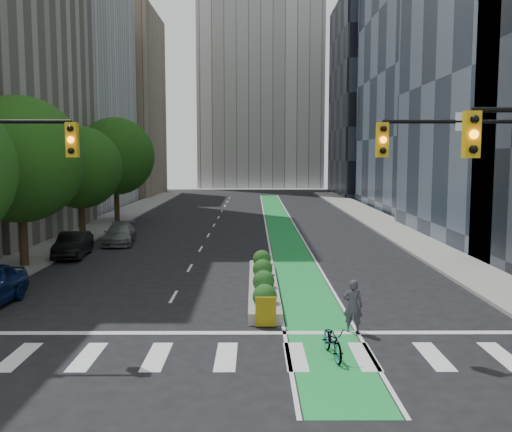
{
  "coord_description": "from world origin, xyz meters",
  "views": [
    {
      "loc": [
        0.8,
        -16.91,
        5.79
      ],
      "look_at": [
        0.9,
        9.18,
        3.0
      ],
      "focal_mm": 40.0,
      "sensor_mm": 36.0,
      "label": 1
    }
  ],
  "objects_px": {
    "bicycle": "(333,341)",
    "parked_car_left_mid": "(73,245)",
    "median_planter": "(263,282)",
    "parked_car_left_far": "(120,234)",
    "cyclist": "(353,306)"
  },
  "relations": [
    {
      "from": "bicycle",
      "to": "parked_car_left_mid",
      "type": "xyz_separation_m",
      "value": [
        -12.57,
        16.25,
        0.23
      ]
    },
    {
      "from": "parked_car_left_mid",
      "to": "bicycle",
      "type": "bearing_deg",
      "value": -57.05
    },
    {
      "from": "cyclist",
      "to": "parked_car_left_far",
      "type": "bearing_deg",
      "value": -43.46
    },
    {
      "from": "parked_car_left_far",
      "to": "parked_car_left_mid",
      "type": "bearing_deg",
      "value": -113.86
    },
    {
      "from": "parked_car_left_mid",
      "to": "parked_car_left_far",
      "type": "relative_size",
      "value": 0.95
    },
    {
      "from": "cyclist",
      "to": "parked_car_left_far",
      "type": "distance_m",
      "value": 22.19
    },
    {
      "from": "median_planter",
      "to": "parked_car_left_far",
      "type": "relative_size",
      "value": 2.26
    },
    {
      "from": "parked_car_left_mid",
      "to": "parked_car_left_far",
      "type": "xyz_separation_m",
      "value": [
        1.54,
        4.74,
        -0.05
      ]
    },
    {
      "from": "median_planter",
      "to": "parked_car_left_mid",
      "type": "xyz_separation_m",
      "value": [
        -10.7,
        8.18,
        0.34
      ]
    },
    {
      "from": "parked_car_left_mid",
      "to": "parked_car_left_far",
      "type": "distance_m",
      "value": 4.99
    },
    {
      "from": "cyclist",
      "to": "parked_car_left_far",
      "type": "xyz_separation_m",
      "value": [
        -12.01,
        18.66,
        -0.22
      ]
    },
    {
      "from": "median_planter",
      "to": "cyclist",
      "type": "xyz_separation_m",
      "value": [
        2.85,
        -5.73,
        0.5
      ]
    },
    {
      "from": "parked_car_left_mid",
      "to": "median_planter",
      "type": "bearing_deg",
      "value": -42.18
    },
    {
      "from": "cyclist",
      "to": "parked_car_left_far",
      "type": "relative_size",
      "value": 0.39
    },
    {
      "from": "parked_car_left_far",
      "to": "bicycle",
      "type": "bearing_deg",
      "value": -68.14
    }
  ]
}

